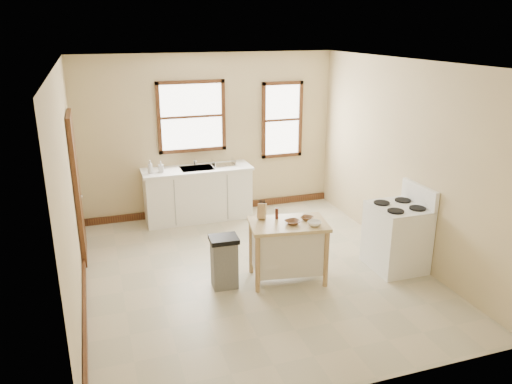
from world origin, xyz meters
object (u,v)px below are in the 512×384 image
at_px(soap_bottle_a, 150,167).
at_px(trash_bin, 224,262).
at_px(kitchen_island, 288,251).
at_px(bowl_b, 307,218).
at_px(gas_stove, 397,228).
at_px(soap_bottle_b, 161,167).
at_px(knife_block, 262,212).
at_px(pepper_grinder, 277,213).
at_px(bowl_c, 314,224).
at_px(dish_rack, 224,163).
at_px(bowl_a, 293,222).

xyz_separation_m(soap_bottle_a, trash_bin, (0.60, -2.38, -0.68)).
height_order(kitchen_island, bowl_b, bowl_b).
bearing_deg(soap_bottle_a, gas_stove, -54.08).
relative_size(soap_bottle_b, knife_block, 0.90).
xyz_separation_m(trash_bin, gas_stove, (2.39, -0.23, 0.24)).
xyz_separation_m(kitchen_island, knife_block, (-0.28, 0.23, 0.51)).
relative_size(kitchen_island, knife_block, 4.95).
xyz_separation_m(soap_bottle_a, pepper_grinder, (1.35, -2.29, -0.14)).
height_order(soap_bottle_a, pepper_grinder, soap_bottle_a).
bearing_deg(bowl_c, knife_block, 142.14).
height_order(bowl_b, gas_stove, gas_stove).
height_order(soap_bottle_b, dish_rack, soap_bottle_b).
bearing_deg(soap_bottle_b, bowl_b, -49.48).
xyz_separation_m(kitchen_island, pepper_grinder, (-0.10, 0.17, 0.48)).
bearing_deg(kitchen_island, knife_block, 149.40).
bearing_deg(dish_rack, soap_bottle_a, 174.92).
bearing_deg(trash_bin, soap_bottle_a, 107.32).
distance_m(soap_bottle_a, knife_block, 2.52).
bearing_deg(gas_stove, bowl_a, 176.62).
xyz_separation_m(bowl_a, bowl_c, (0.24, -0.14, 0.00)).
bearing_deg(trash_bin, gas_stove, -2.17).
xyz_separation_m(knife_block, bowl_c, (0.56, -0.43, -0.07)).
bearing_deg(pepper_grinder, soap_bottle_b, 116.71).
bearing_deg(knife_block, soap_bottle_a, 150.80).
distance_m(soap_bottle_b, bowl_a, 2.87).
bearing_deg(pepper_grinder, kitchen_island, -61.06).
xyz_separation_m(bowl_a, trash_bin, (-0.88, 0.14, -0.49)).
height_order(soap_bottle_a, soap_bottle_b, soap_bottle_a).
xyz_separation_m(knife_block, gas_stove, (1.83, -0.38, -0.32)).
relative_size(soap_bottle_a, pepper_grinder, 1.47).
height_order(bowl_b, trash_bin, bowl_b).
bearing_deg(pepper_grinder, dish_rack, 92.07).
bearing_deg(bowl_c, soap_bottle_b, 119.74).
height_order(soap_bottle_b, gas_stove, gas_stove).
relative_size(bowl_a, trash_bin, 0.27).
height_order(pepper_grinder, trash_bin, pepper_grinder).
height_order(soap_bottle_b, bowl_a, soap_bottle_b).
bearing_deg(trash_bin, knife_block, 18.72).
height_order(soap_bottle_a, dish_rack, soap_bottle_a).
relative_size(pepper_grinder, trash_bin, 0.22).
xyz_separation_m(soap_bottle_b, knife_block, (0.98, -2.26, -0.10)).
bearing_deg(soap_bottle_a, bowl_c, -70.15).
bearing_deg(gas_stove, soap_bottle_b, 136.81).
bearing_deg(dish_rack, gas_stove, -65.84).
xyz_separation_m(bowl_c, trash_bin, (-1.12, 0.28, -0.49)).
distance_m(pepper_grinder, gas_stove, 1.70).
distance_m(bowl_a, trash_bin, 1.01).
bearing_deg(bowl_a, gas_stove, -3.38).
bearing_deg(pepper_grinder, trash_bin, -172.77).
relative_size(soap_bottle_a, bowl_a, 1.16).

